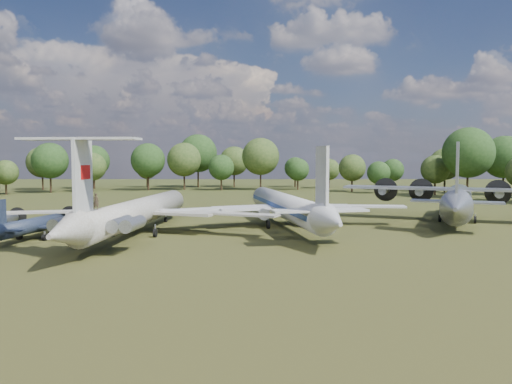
{
  "coord_description": "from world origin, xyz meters",
  "views": [
    {
      "loc": [
        8.89,
        -62.72,
        9.35
      ],
      "look_at": [
        9.05,
        -0.55,
        5.0
      ],
      "focal_mm": 35.0,
      "sensor_mm": 36.0,
      "label": 1
    }
  ],
  "objects_px": {
    "il62_airliner": "(139,217)",
    "small_prop_west": "(34,229)",
    "an12_transport": "(458,205)",
    "tu104_jet": "(286,211)",
    "person_on_il62": "(96,201)",
    "small_prop_northwest": "(0,225)"
  },
  "relations": [
    {
      "from": "il62_airliner",
      "to": "small_prop_west",
      "type": "distance_m",
      "value": 11.68
    },
    {
      "from": "tu104_jet",
      "to": "person_on_il62",
      "type": "bearing_deg",
      "value": -146.5
    },
    {
      "from": "tu104_jet",
      "to": "an12_transport",
      "type": "bearing_deg",
      "value": 1.49
    },
    {
      "from": "tu104_jet",
      "to": "person_on_il62",
      "type": "xyz_separation_m",
      "value": [
        -19.38,
        -18.64,
        2.91
      ]
    },
    {
      "from": "an12_transport",
      "to": "person_on_il62",
      "type": "xyz_separation_m",
      "value": [
        -44.54,
        -23.93,
        2.7
      ]
    },
    {
      "from": "tu104_jet",
      "to": "an12_transport",
      "type": "height_order",
      "value": "an12_transport"
    },
    {
      "from": "il62_airliner",
      "to": "small_prop_northwest",
      "type": "relative_size",
      "value": 3.16
    },
    {
      "from": "an12_transport",
      "to": "person_on_il62",
      "type": "relative_size",
      "value": 23.46
    },
    {
      "from": "an12_transport",
      "to": "person_on_il62",
      "type": "distance_m",
      "value": 50.64
    },
    {
      "from": "an12_transport",
      "to": "small_prop_west",
      "type": "xyz_separation_m",
      "value": [
        -54.4,
        -15.4,
        -1.18
      ]
    },
    {
      "from": "tu104_jet",
      "to": "small_prop_northwest",
      "type": "bearing_deg",
      "value": 177.38
    },
    {
      "from": "tu104_jet",
      "to": "small_prop_west",
      "type": "xyz_separation_m",
      "value": [
        -29.24,
        -10.11,
        -0.96
      ]
    },
    {
      "from": "small_prop_northwest",
      "to": "person_on_il62",
      "type": "xyz_separation_m",
      "value": [
        16.32,
        -13.77,
        4.1
      ]
    },
    {
      "from": "small_prop_west",
      "to": "an12_transport",
      "type": "bearing_deg",
      "value": 26.52
    },
    {
      "from": "small_prop_northwest",
      "to": "person_on_il62",
      "type": "relative_size",
      "value": 8.89
    },
    {
      "from": "small_prop_northwest",
      "to": "tu104_jet",
      "type": "bearing_deg",
      "value": 0.66
    },
    {
      "from": "il62_airliner",
      "to": "small_prop_northwest",
      "type": "height_order",
      "value": "il62_airliner"
    },
    {
      "from": "tu104_jet",
      "to": "person_on_il62",
      "type": "height_order",
      "value": "person_on_il62"
    },
    {
      "from": "small_prop_northwest",
      "to": "person_on_il62",
      "type": "height_order",
      "value": "person_on_il62"
    },
    {
      "from": "an12_transport",
      "to": "small_prop_northwest",
      "type": "distance_m",
      "value": 61.72
    },
    {
      "from": "tu104_jet",
      "to": "an12_transport",
      "type": "xyz_separation_m",
      "value": [
        25.16,
        5.29,
        0.21
      ]
    },
    {
      "from": "il62_airliner",
      "to": "person_on_il62",
      "type": "relative_size",
      "value": 28.11
    }
  ]
}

